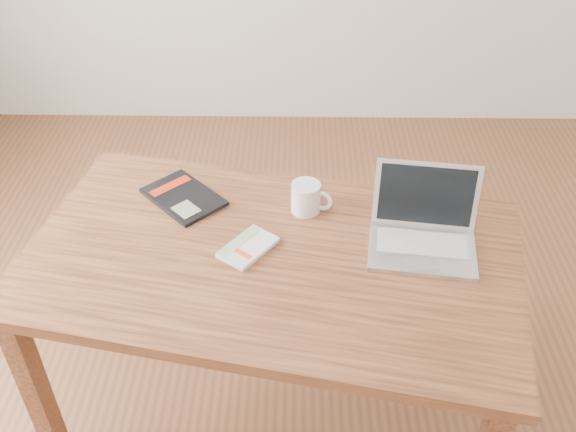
{
  "coord_description": "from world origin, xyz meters",
  "views": [
    {
      "loc": [
        -0.04,
        -1.65,
        2.04
      ],
      "look_at": [
        -0.06,
        -0.13,
        0.85
      ],
      "focal_mm": 40.0,
      "sensor_mm": 36.0,
      "label": 1
    }
  ],
  "objects_px": {
    "white_guidebook": "(248,247)",
    "black_guidebook": "(183,197)",
    "laptop": "(423,230)",
    "coffee_mug": "(307,197)",
    "desk": "(272,275)"
  },
  "relations": [
    {
      "from": "black_guidebook",
      "to": "coffee_mug",
      "type": "distance_m",
      "value": 0.42
    },
    {
      "from": "desk",
      "to": "coffee_mug",
      "type": "xyz_separation_m",
      "value": [
        0.11,
        0.22,
        0.14
      ]
    },
    {
      "from": "black_guidebook",
      "to": "laptop",
      "type": "distance_m",
      "value": 0.8
    },
    {
      "from": "desk",
      "to": "laptop",
      "type": "xyz_separation_m",
      "value": [
        0.47,
        0.06,
        0.14
      ]
    },
    {
      "from": "desk",
      "to": "laptop",
      "type": "relative_size",
      "value": 4.59
    },
    {
      "from": "black_guidebook",
      "to": "coffee_mug",
      "type": "height_order",
      "value": "coffee_mug"
    },
    {
      "from": "desk",
      "to": "white_guidebook",
      "type": "height_order",
      "value": "white_guidebook"
    },
    {
      "from": "laptop",
      "to": "coffee_mug",
      "type": "bearing_deg",
      "value": 164.24
    },
    {
      "from": "desk",
      "to": "laptop",
      "type": "height_order",
      "value": "laptop"
    },
    {
      "from": "laptop",
      "to": "white_guidebook",
      "type": "bearing_deg",
      "value": -167.62
    },
    {
      "from": "white_guidebook",
      "to": "coffee_mug",
      "type": "bearing_deg",
      "value": 84.41
    },
    {
      "from": "laptop",
      "to": "desk",
      "type": "bearing_deg",
      "value": -164.4
    },
    {
      "from": "white_guidebook",
      "to": "black_guidebook",
      "type": "xyz_separation_m",
      "value": [
        -0.24,
        0.26,
        -0.0
      ]
    },
    {
      "from": "white_guidebook",
      "to": "coffee_mug",
      "type": "height_order",
      "value": "coffee_mug"
    },
    {
      "from": "white_guidebook",
      "to": "laptop",
      "type": "relative_size",
      "value": 0.59
    }
  ]
}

